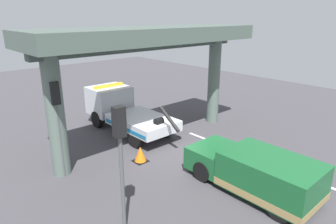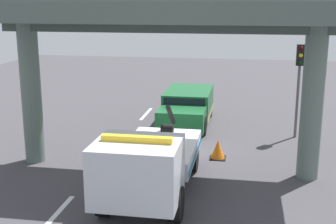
{
  "view_description": "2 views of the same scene",
  "coord_description": "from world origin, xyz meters",
  "px_view_note": "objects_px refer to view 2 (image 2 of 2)",
  "views": [
    {
      "loc": [
        -9.77,
        9.3,
        6.52
      ],
      "look_at": [
        0.99,
        -0.42,
        1.79
      ],
      "focal_mm": 32.01,
      "sensor_mm": 36.0,
      "label": 1
    },
    {
      "loc": [
        17.27,
        2.78,
        5.99
      ],
      "look_at": [
        0.13,
        -0.16,
        1.69
      ],
      "focal_mm": 49.11,
      "sensor_mm": 36.0,
      "label": 2
    }
  ],
  "objects_px": {
    "towed_van_green": "(187,108)",
    "traffic_light_near": "(299,70)",
    "traffic_light_far": "(313,91)",
    "traffic_cone_orange": "(218,150)",
    "tow_truck_white": "(149,163)"
  },
  "relations": [
    {
      "from": "towed_van_green",
      "to": "traffic_light_near",
      "type": "distance_m",
      "value": 5.71
    },
    {
      "from": "towed_van_green",
      "to": "traffic_light_near",
      "type": "relative_size",
      "value": 1.27
    },
    {
      "from": "traffic_light_far",
      "to": "traffic_cone_orange",
      "type": "height_order",
      "value": "traffic_light_far"
    },
    {
      "from": "tow_truck_white",
      "to": "traffic_cone_orange",
      "type": "height_order",
      "value": "tow_truck_white"
    },
    {
      "from": "towed_van_green",
      "to": "traffic_cone_orange",
      "type": "xyz_separation_m",
      "value": [
        4.93,
        1.83,
        -0.43
      ]
    },
    {
      "from": "traffic_light_near",
      "to": "towed_van_green",
      "type": "bearing_deg",
      "value": -106.89
    },
    {
      "from": "towed_van_green",
      "to": "traffic_cone_orange",
      "type": "bearing_deg",
      "value": 20.38
    },
    {
      "from": "towed_van_green",
      "to": "traffic_light_near",
      "type": "bearing_deg",
      "value": 73.11
    },
    {
      "from": "tow_truck_white",
      "to": "traffic_light_near",
      "type": "bearing_deg",
      "value": 146.24
    },
    {
      "from": "towed_van_green",
      "to": "traffic_cone_orange",
      "type": "relative_size",
      "value": 7.04
    },
    {
      "from": "tow_truck_white",
      "to": "traffic_light_far",
      "type": "xyz_separation_m",
      "value": [
        -3.03,
        5.04,
        1.78
      ]
    },
    {
      "from": "tow_truck_white",
      "to": "towed_van_green",
      "type": "height_order",
      "value": "tow_truck_white"
    },
    {
      "from": "towed_van_green",
      "to": "traffic_light_far",
      "type": "relative_size",
      "value": 1.27
    },
    {
      "from": "tow_truck_white",
      "to": "traffic_light_near",
      "type": "xyz_separation_m",
      "value": [
        -7.53,
        5.04,
        1.8
      ]
    },
    {
      "from": "traffic_light_near",
      "to": "traffic_light_far",
      "type": "distance_m",
      "value": 4.5
    }
  ]
}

